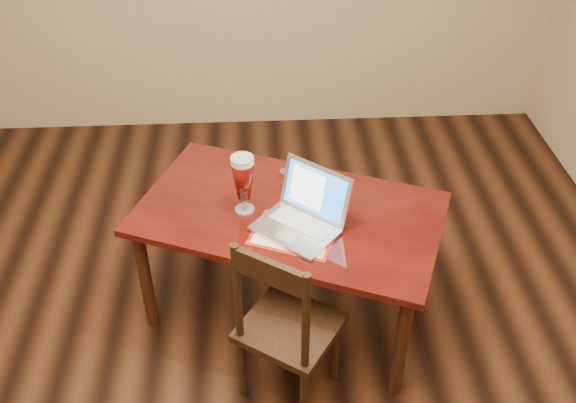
{
  "coord_description": "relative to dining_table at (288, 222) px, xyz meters",
  "views": [
    {
      "loc": [
        0.09,
        -1.88,
        2.56
      ],
      "look_at": [
        0.22,
        0.39,
        0.82
      ],
      "focal_mm": 40.0,
      "sensor_mm": 36.0,
      "label": 1
    }
  ],
  "objects": [
    {
      "name": "dining_chair",
      "position": [
        -0.04,
        -0.52,
        -0.17
      ],
      "size": [
        0.54,
        0.53,
        0.93
      ],
      "rotation": [
        0.0,
        0.0,
        -0.59
      ],
      "color": "black",
      "rests_on": "ground"
    },
    {
      "name": "room_shell",
      "position": [
        -0.23,
        -0.5,
        1.16
      ],
      "size": [
        4.51,
        5.01,
        2.71
      ],
      "color": "tan",
      "rests_on": "ground"
    },
    {
      "name": "dining_table",
      "position": [
        0.0,
        0.0,
        0.0
      ],
      "size": [
        1.62,
        1.28,
        0.97
      ],
      "rotation": [
        0.0,
        0.0,
        -0.39
      ],
      "color": "#4C100A",
      "rests_on": "ground"
    },
    {
      "name": "ground",
      "position": [
        -0.23,
        -0.5,
        -0.61
      ],
      "size": [
        5.0,
        5.0,
        0.0
      ],
      "primitive_type": "plane",
      "color": "black",
      "rests_on": "ground"
    }
  ]
}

